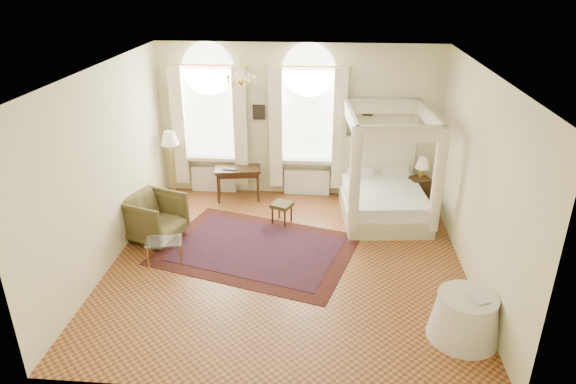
% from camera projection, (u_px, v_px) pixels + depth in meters
% --- Properties ---
extents(ground, '(6.00, 6.00, 0.00)m').
position_uv_depth(ground, '(287.00, 262.00, 8.91)').
color(ground, '#985D2C').
rests_on(ground, ground).
extents(room_walls, '(6.00, 6.00, 6.00)m').
position_uv_depth(room_walls, '(287.00, 154.00, 8.11)').
color(room_walls, beige).
rests_on(room_walls, ground).
extents(window_left, '(1.62, 0.27, 3.29)m').
position_uv_depth(window_left, '(210.00, 129.00, 11.07)').
color(window_left, silver).
rests_on(window_left, room_walls).
extents(window_right, '(1.62, 0.27, 3.29)m').
position_uv_depth(window_right, '(308.00, 131.00, 10.91)').
color(window_right, silver).
rests_on(window_right, room_walls).
extents(chandelier, '(0.51, 0.45, 0.50)m').
position_uv_depth(chandelier, '(241.00, 79.00, 8.90)').
color(chandelier, gold).
rests_on(chandelier, room_walls).
extents(wall_pictures, '(2.54, 0.03, 0.39)m').
position_uv_depth(wall_pictures, '(303.00, 111.00, 10.85)').
color(wall_pictures, black).
rests_on(wall_pictures, room_walls).
extents(canopy_bed, '(1.86, 2.20, 2.22)m').
position_uv_depth(canopy_bed, '(384.00, 194.00, 10.30)').
color(canopy_bed, beige).
rests_on(canopy_bed, ground).
extents(nightstand, '(0.55, 0.52, 0.61)m').
position_uv_depth(nightstand, '(418.00, 192.00, 10.91)').
color(nightstand, '#331E0E').
rests_on(nightstand, ground).
extents(nightstand_lamp, '(0.29, 0.29, 0.43)m').
position_uv_depth(nightstand_lamp, '(422.00, 164.00, 10.76)').
color(nightstand_lamp, gold).
rests_on(nightstand_lamp, nightstand).
extents(writing_desk, '(1.04, 0.66, 0.73)m').
position_uv_depth(writing_desk, '(238.00, 173.00, 11.06)').
color(writing_desk, '#331E0E').
rests_on(writing_desk, ground).
extents(laptop, '(0.35, 0.25, 0.03)m').
position_uv_depth(laptop, '(231.00, 168.00, 10.98)').
color(laptop, black).
rests_on(laptop, writing_desk).
extents(stool, '(0.49, 0.49, 0.43)m').
position_uv_depth(stool, '(282.00, 206.00, 10.14)').
color(stool, '#43381D').
rests_on(stool, ground).
extents(armchair, '(1.20, 1.18, 0.86)m').
position_uv_depth(armchair, '(155.00, 217.00, 9.53)').
color(armchair, '#4B4320').
rests_on(armchair, ground).
extents(coffee_table, '(0.70, 0.57, 0.42)m').
position_uv_depth(coffee_table, '(164.00, 243.00, 8.76)').
color(coffee_table, white).
rests_on(coffee_table, ground).
extents(floor_lamp, '(0.39, 0.39, 1.52)m').
position_uv_depth(floor_lamp, '(170.00, 142.00, 10.85)').
color(floor_lamp, gold).
rests_on(floor_lamp, ground).
extents(oriental_rug, '(3.90, 3.25, 0.01)m').
position_uv_depth(oriental_rug, '(257.00, 249.00, 9.30)').
color(oriental_rug, '#441810').
rests_on(oriental_rug, ground).
extents(side_table, '(0.98, 0.98, 0.67)m').
position_uv_depth(side_table, '(465.00, 317.00, 7.00)').
color(side_table, white).
rests_on(side_table, ground).
extents(book, '(0.28, 0.32, 0.03)m').
position_uv_depth(book, '(472.00, 300.00, 6.77)').
color(book, black).
rests_on(book, side_table).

